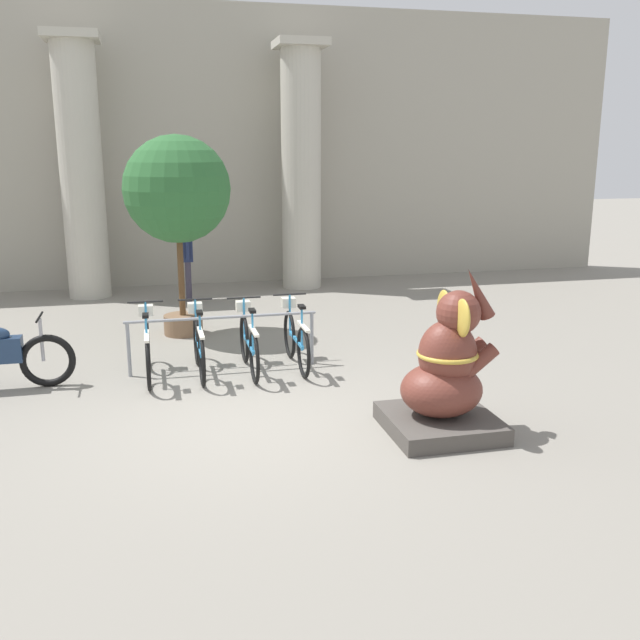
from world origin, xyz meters
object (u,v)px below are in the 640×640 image
bicycle_0 (148,348)px  person_pedestrian (187,252)px  potted_tree (177,193)px  bicycle_1 (199,345)px  bicycle_3 (296,338)px  elephant_statue (446,378)px  bicycle_2 (249,343)px

bicycle_0 → person_pedestrian: size_ratio=0.98×
bicycle_0 → potted_tree: (0.57, 2.22, 1.90)m
bicycle_1 → person_pedestrian: (0.14, 4.67, 0.62)m
bicycle_3 → elephant_statue: size_ratio=0.91×
bicycle_3 → potted_tree: bearing=123.4°
bicycle_2 → potted_tree: bearing=108.8°
bicycle_2 → person_pedestrian: bearing=96.5°
bicycle_0 → bicycle_2: bearing=-2.0°
elephant_statue → person_pedestrian: 7.70m
bicycle_2 → potted_tree: 3.06m
bicycle_0 → elephant_statue: size_ratio=0.91×
bicycle_2 → bicycle_3: 0.68m
bicycle_0 → potted_tree: bearing=75.5°
bicycle_1 → potted_tree: potted_tree is taller
bicycle_2 → elephant_statue: elephant_statue is taller
bicycle_3 → elephant_statue: (1.09, -2.69, 0.21)m
bicycle_2 → potted_tree: size_ratio=0.52×
bicycle_0 → potted_tree: size_ratio=0.52×
potted_tree → elephant_statue: bearing=-62.5°
bicycle_3 → potted_tree: (-1.45, 2.19, 1.90)m
bicycle_3 → person_pedestrian: (-1.21, 4.64, 0.62)m
person_pedestrian → potted_tree: (-0.24, -2.45, 1.29)m
bicycle_3 → person_pedestrian: bearing=104.6°
elephant_statue → potted_tree: potted_tree is taller
bicycle_3 → potted_tree: 3.24m
bicycle_2 → bicycle_3: same height
bicycle_2 → person_pedestrian: 4.79m
potted_tree → bicycle_0: bearing=-104.5°
potted_tree → bicycle_3: bearing=-56.6°
bicycle_1 → elephant_statue: (2.44, -2.66, 0.21)m
elephant_statue → person_pedestrian: elephant_statue is taller
bicycle_2 → elephant_statue: (1.76, -2.62, 0.21)m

